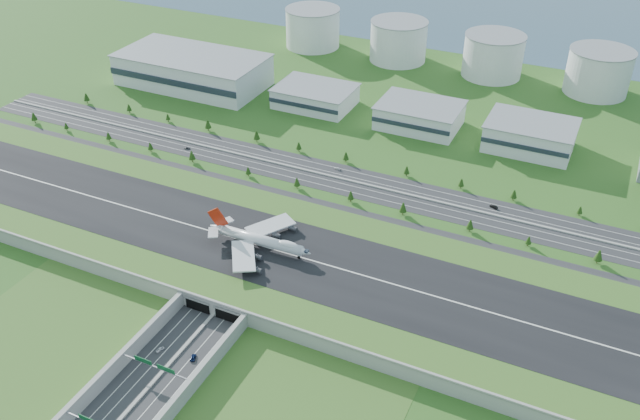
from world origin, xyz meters
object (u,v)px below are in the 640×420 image
at_px(fuel_tank_a, 313,28).
at_px(boeing_747, 259,240).
at_px(car_4, 187,148).
at_px(car_0, 160,349).
at_px(car_7, 337,168).
at_px(car_2, 193,357).
at_px(car_5, 494,207).

xyz_separation_m(fuel_tank_a, boeing_747, (119.01, -311.62, -4.07)).
bearing_deg(car_4, car_0, -172.71).
height_order(boeing_747, car_7, boeing_747).
bearing_deg(car_2, fuel_tank_a, -91.89).
distance_m(car_5, car_7, 104.49).
xyz_separation_m(boeing_747, car_7, (-2.19, 106.94, -12.60)).
xyz_separation_m(fuel_tank_a, car_2, (127.65, -388.39, -16.72)).
distance_m(fuel_tank_a, car_7, 236.26).
relative_size(car_4, car_7, 0.82).
height_order(car_2, car_5, car_5).
distance_m(car_0, car_4, 195.34).
relative_size(fuel_tank_a, car_2, 10.56).
bearing_deg(car_0, car_2, 27.91).
bearing_deg(fuel_tank_a, car_2, -71.81).
bearing_deg(car_2, boeing_747, -103.66).
bearing_deg(fuel_tank_a, boeing_747, -69.10).
height_order(boeing_747, car_2, boeing_747).
relative_size(boeing_747, car_7, 12.57).
relative_size(car_2, car_4, 1.17).
relative_size(fuel_tank_a, boeing_747, 0.81).
xyz_separation_m(fuel_tank_a, car_0, (111.03, -390.78, -16.63)).
relative_size(boeing_747, car_0, 13.92).
xyz_separation_m(fuel_tank_a, car_7, (116.82, -204.68, -16.67)).
distance_m(car_4, car_5, 211.44).
bearing_deg(car_4, boeing_747, -152.83).
bearing_deg(car_2, car_4, -74.72).
distance_m(boeing_747, car_2, 78.29).
bearing_deg(car_4, car_7, -103.76).
relative_size(fuel_tank_a, car_5, 9.57).
bearing_deg(car_5, car_4, -60.91).
relative_size(boeing_747, car_4, 15.25).
xyz_separation_m(car_4, car_7, (106.34, 18.63, 0.02)).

